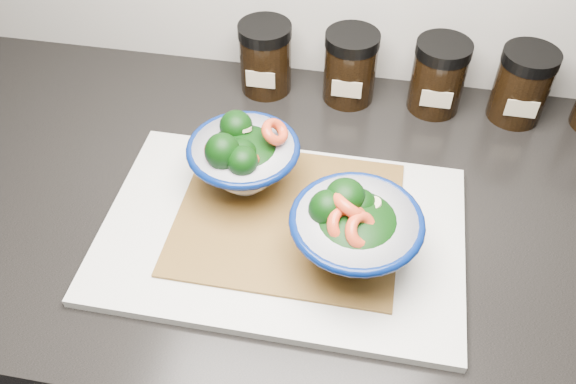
% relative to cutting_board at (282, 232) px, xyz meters
% --- Properties ---
extents(cabinet, '(3.43, 0.58, 0.86)m').
position_rel_cutting_board_xyz_m(cabinet, '(0.11, 0.06, -0.48)').
color(cabinet, black).
rests_on(cabinet, ground).
extents(countertop, '(3.50, 0.60, 0.04)m').
position_rel_cutting_board_xyz_m(countertop, '(0.11, 0.06, -0.03)').
color(countertop, black).
rests_on(countertop, cabinet).
extents(cutting_board, '(0.45, 0.30, 0.01)m').
position_rel_cutting_board_xyz_m(cutting_board, '(0.00, 0.00, 0.00)').
color(cutting_board, silver).
rests_on(cutting_board, countertop).
extents(bamboo_mat, '(0.28, 0.24, 0.00)m').
position_rel_cutting_board_xyz_m(bamboo_mat, '(0.00, 0.02, 0.01)').
color(bamboo_mat, olive).
rests_on(bamboo_mat, cutting_board).
extents(bowl_left, '(0.15, 0.15, 0.11)m').
position_rel_cutting_board_xyz_m(bowl_left, '(-0.06, 0.07, 0.06)').
color(bowl_left, white).
rests_on(bowl_left, bamboo_mat).
extents(bowl_right, '(0.15, 0.15, 0.11)m').
position_rel_cutting_board_xyz_m(bowl_right, '(0.09, -0.03, 0.06)').
color(bowl_right, white).
rests_on(bowl_right, bamboo_mat).
extents(spice_jar_a, '(0.08, 0.08, 0.11)m').
position_rel_cutting_board_xyz_m(spice_jar_a, '(-0.08, 0.30, 0.05)').
color(spice_jar_a, black).
rests_on(spice_jar_a, countertop).
extents(spice_jar_b, '(0.08, 0.08, 0.11)m').
position_rel_cutting_board_xyz_m(spice_jar_b, '(0.05, 0.30, 0.05)').
color(spice_jar_b, black).
rests_on(spice_jar_b, countertop).
extents(spice_jar_c, '(0.08, 0.08, 0.11)m').
position_rel_cutting_board_xyz_m(spice_jar_c, '(0.18, 0.30, 0.05)').
color(spice_jar_c, black).
rests_on(spice_jar_c, countertop).
extents(spice_jar_d, '(0.08, 0.08, 0.11)m').
position_rel_cutting_board_xyz_m(spice_jar_d, '(0.30, 0.30, 0.05)').
color(spice_jar_d, black).
rests_on(spice_jar_d, countertop).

